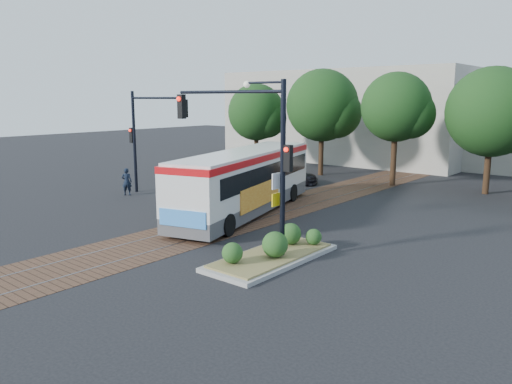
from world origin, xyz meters
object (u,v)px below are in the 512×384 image
(signal_pole_main, at_px, (255,140))
(parked_car, at_px, (286,175))
(city_bus, at_px, (246,179))
(officer, at_px, (127,182))
(traffic_island, at_px, (274,250))
(signal_pole_left, at_px, (146,128))

(signal_pole_main, bearing_deg, parked_car, 121.90)
(city_bus, bearing_deg, signal_pole_main, -62.04)
(signal_pole_main, xyz_separation_m, officer, (-12.89, 3.79, -3.36))
(signal_pole_main, relative_size, officer, 3.75)
(signal_pole_main, bearing_deg, traffic_island, -5.36)
(traffic_island, distance_m, officer, 14.39)
(city_bus, xyz_separation_m, parked_car, (-3.50, 8.15, -1.11))
(parked_car, bearing_deg, traffic_island, -167.99)
(parked_car, bearing_deg, signal_pole_left, 129.87)
(parked_car, bearing_deg, signal_pole_main, -170.76)
(signal_pole_left, xyz_separation_m, officer, (-0.66, -1.02, -3.06))
(officer, xyz_separation_m, parked_car, (4.87, 9.11, -0.20))
(parked_car, bearing_deg, city_bus, -179.42)
(officer, bearing_deg, signal_pole_left, -162.48)
(city_bus, height_order, signal_pole_left, signal_pole_left)
(traffic_island, bearing_deg, officer, 164.37)
(traffic_island, height_order, signal_pole_main, signal_pole_main)
(traffic_island, distance_m, signal_pole_left, 14.50)
(officer, bearing_deg, city_bus, 147.08)
(signal_pole_left, height_order, officer, signal_pole_left)
(city_bus, xyz_separation_m, signal_pole_main, (4.53, -4.75, 2.44))
(city_bus, distance_m, officer, 8.47)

